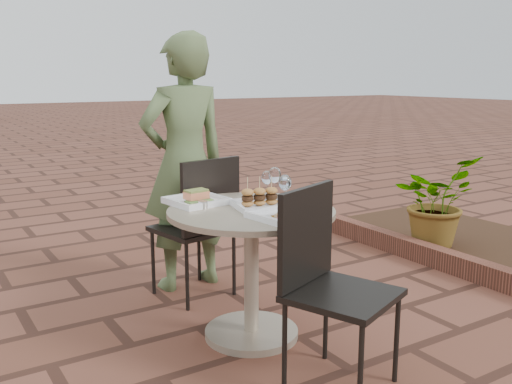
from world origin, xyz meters
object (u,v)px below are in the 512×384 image
chair_near (325,270)px  plate_tuna (281,215)px  plate_salmon (197,200)px  chair_far (201,217)px  diner (184,163)px  cafe_table (251,253)px  plate_sliders (260,201)px

chair_near → plate_tuna: (-0.02, 0.33, 0.20)m
plate_salmon → plate_tuna: plate_salmon is taller
plate_salmon → chair_near: bearing=-75.0°
chair_far → chair_near: 1.22m
chair_near → diner: bearing=68.5°
chair_far → chair_near: (0.02, -1.22, 0.00)m
plate_tuna → cafe_table: bearing=95.0°
diner → plate_tuna: diner is taller
plate_salmon → plate_sliders: plate_sliders is taller
chair_near → plate_tuna: chair_near is taller
cafe_table → plate_salmon: 0.43m
cafe_table → chair_far: bearing=88.0°
cafe_table → chair_near: size_ratio=0.97×
chair_far → plate_sliders: size_ratio=2.97×
chair_far → plate_tuna: 0.92m
diner → plate_salmon: size_ratio=5.29×
chair_far → chair_near: same height
plate_salmon → plate_sliders: size_ratio=1.03×
chair_far → diner: bearing=-104.9°
chair_near → plate_salmon: chair_near is taller
cafe_table → plate_sliders: 0.29m
diner → chair_near: bearing=87.5°
chair_near → plate_salmon: bearing=83.5°
cafe_table → plate_tuna: 0.36m
chair_far → plate_tuna: chair_far is taller
chair_far → diner: 0.41m
chair_far → diner: diner is taller
plate_tuna → plate_sliders: bearing=82.6°
chair_far → plate_sliders: 0.68m
cafe_table → plate_sliders: (0.05, 0.00, 0.28)m
chair_near → plate_tuna: 0.38m
chair_near → plate_salmon: 0.91m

